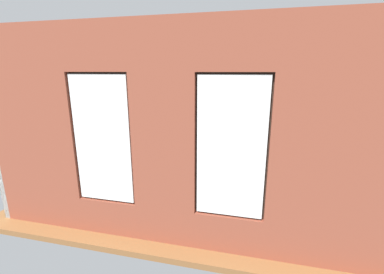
{
  "coord_description": "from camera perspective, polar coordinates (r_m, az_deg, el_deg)",
  "views": [
    {
      "loc": [
        -1.21,
        5.88,
        2.59
      ],
      "look_at": [
        0.1,
        0.4,
        1.13
      ],
      "focal_mm": 24.0,
      "sensor_mm": 36.0,
      "label": 1
    }
  ],
  "objects": [
    {
      "name": "cup_ceramic",
      "position": [
        6.95,
        -1.69,
        -3.34
      ],
      "size": [
        0.09,
        0.09,
        0.1
      ],
      "primitive_type": "cylinder",
      "color": "#B23D38",
      "rests_on": "coffee_table"
    },
    {
      "name": "coffee_table",
      "position": [
        6.85,
        -0.41,
        -4.48
      ],
      "size": [
        1.47,
        0.81,
        0.4
      ],
      "color": "#A87547",
      "rests_on": "ground_plane"
    },
    {
      "name": "white_wall_right",
      "position": [
        7.13,
        -22.95,
        5.66
      ],
      "size": [
        0.1,
        4.88,
        3.26
      ],
      "primitive_type": "cube",
      "color": "silver",
      "rests_on": "ground_plane"
    },
    {
      "name": "table_plant_small",
      "position": [
        6.66,
        0.26,
        -3.73
      ],
      "size": [
        0.11,
        0.11,
        0.18
      ],
      "color": "#9E5638",
      "rests_on": "coffee_table"
    },
    {
      "name": "ground_plane",
      "position": [
        6.55,
        1.73,
        -9.21
      ],
      "size": [
        6.7,
        5.88,
        0.1
      ],
      "primitive_type": "cube",
      "color": "brown"
    },
    {
      "name": "potted_plant_foreground_right",
      "position": [
        8.81,
        -11.12,
        0.69
      ],
      "size": [
        1.07,
        1.02,
        1.33
      ],
      "color": "brown",
      "rests_on": "ground_plane"
    },
    {
      "name": "brick_wall_with_windows",
      "position": [
        3.66,
        -6.33,
        -0.91
      ],
      "size": [
        6.1,
        0.3,
        3.26
      ],
      "color": "brown",
      "rests_on": "ground_plane"
    },
    {
      "name": "potted_plant_corner_far_left",
      "position": [
        4.48,
        29.45,
        -12.18
      ],
      "size": [
        0.82,
        0.82,
        1.08
      ],
      "color": "beige",
      "rests_on": "ground_plane"
    },
    {
      "name": "potted_plant_by_left_couch",
      "position": [
        7.7,
        18.42,
        -3.13
      ],
      "size": [
        0.36,
        0.36,
        0.52
      ],
      "color": "brown",
      "rests_on": "ground_plane"
    },
    {
      "name": "couch_left",
      "position": [
        6.42,
        22.96,
        -7.27
      ],
      "size": [
        0.98,
        2.01,
        0.8
      ],
      "rotation": [
        0.0,
        0.0,
        1.63
      ],
      "color": "black",
      "rests_on": "ground_plane"
    },
    {
      "name": "candle_jar",
      "position": [
        6.87,
        3.16,
        -3.6
      ],
      "size": [
        0.08,
        0.08,
        0.1
      ],
      "primitive_type": "cylinder",
      "color": "#B7333D",
      "rests_on": "coffee_table"
    },
    {
      "name": "papasan_chair",
      "position": [
        8.18,
        0.64,
        -0.66
      ],
      "size": [
        1.11,
        1.11,
        0.7
      ],
      "color": "olive",
      "rests_on": "ground_plane"
    },
    {
      "name": "remote_black",
      "position": [
        6.83,
        -4.27,
        -4.05
      ],
      "size": [
        0.13,
        0.17,
        0.02
      ],
      "primitive_type": "cube",
      "rotation": [
        0.0,
        0.0,
        3.67
      ],
      "color": "black",
      "rests_on": "coffee_table"
    },
    {
      "name": "remote_gray",
      "position": [
        6.83,
        -0.41,
        -4.02
      ],
      "size": [
        0.09,
        0.18,
        0.02
      ],
      "primitive_type": "cube",
      "rotation": [
        0.0,
        0.0,
        3.4
      ],
      "color": "#59595B",
      "rests_on": "coffee_table"
    },
    {
      "name": "potted_plant_near_tv",
      "position": [
        6.14,
        -20.79,
        -5.94
      ],
      "size": [
        0.48,
        0.48,
        0.86
      ],
      "color": "#47423D",
      "rests_on": "ground_plane"
    },
    {
      "name": "media_console",
      "position": [
        7.27,
        -20.03,
        -5.34
      ],
      "size": [
        1.0,
        0.42,
        0.45
      ],
      "primitive_type": "cube",
      "color": "black",
      "rests_on": "ground_plane"
    },
    {
      "name": "tv_flatscreen",
      "position": [
        7.09,
        -20.46,
        -0.41
      ],
      "size": [
        1.19,
        0.2,
        0.84
      ],
      "color": "black",
      "rests_on": "media_console"
    },
    {
      "name": "couch_by_window",
      "position": [
        5.02,
        -13.04,
        -12.62
      ],
      "size": [
        1.94,
        0.87,
        0.8
      ],
      "color": "black",
      "rests_on": "ground_plane"
    }
  ]
}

